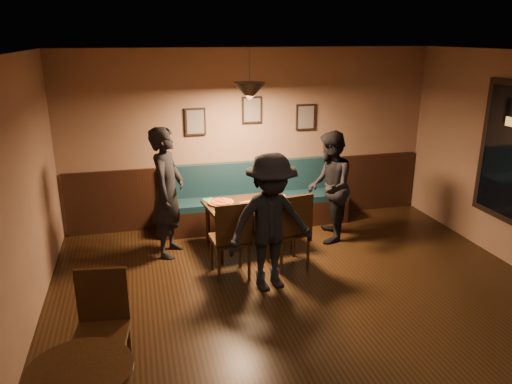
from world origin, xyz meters
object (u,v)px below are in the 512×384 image
chair_near_right (288,229)px  diner_left (168,193)px  tabasco_bottle (282,197)px  dining_table (250,225)px  chair_near_left (230,238)px  diner_front (271,223)px  cafe_chair_far (101,333)px  soda_glass (297,202)px  booth_bench (256,196)px  diner_right (329,187)px

chair_near_right → diner_left: size_ratio=0.57×
diner_left → tabasco_bottle: bearing=-69.6°
dining_table → chair_near_left: chair_near_left is taller
diner_front → cafe_chair_far: (-1.90, -1.32, -0.33)m
dining_table → diner_front: 1.35m
diner_front → chair_near_left: bearing=122.4°
soda_glass → tabasco_bottle: (-0.12, 0.31, -0.01)m
chair_near_left → diner_front: (0.41, -0.44, 0.33)m
soda_glass → diner_front: bearing=-124.6°
booth_bench → chair_near_left: size_ratio=2.89×
chair_near_right → tabasco_bottle: (0.12, 0.71, 0.21)m
dining_table → booth_bench: bearing=62.8°
diner_right → cafe_chair_far: bearing=-30.4°
booth_bench → soda_glass: booth_bench is taller
diner_left → chair_near_right: bearing=-94.6°
diner_right → diner_front: (-1.25, -1.22, 0.02)m
chair_near_right → diner_left: (-1.51, 0.76, 0.39)m
booth_bench → tabasco_bottle: 0.84m
soda_glass → cafe_chair_far: (-2.54, -2.25, -0.22)m
dining_table → diner_right: 1.30m
diner_left → tabasco_bottle: 1.64m
soda_glass → tabasco_bottle: size_ratio=1.13×
diner_right → soda_glass: size_ratio=12.37×
tabasco_bottle → cafe_chair_far: (-2.42, -2.56, -0.22)m
diner_front → chair_near_right: bearing=42.5°
booth_bench → cafe_chair_far: cafe_chair_far is taller
chair_near_left → soda_glass: size_ratio=7.72×
tabasco_bottle → cafe_chair_far: bearing=-133.5°
chair_near_left → soda_glass: bearing=20.9°
diner_left → diner_right: bearing=-69.6°
soda_glass → cafe_chair_far: 3.40m
dining_table → soda_glass: soda_glass is taller
soda_glass → dining_table: bearing=152.0°
chair_near_left → diner_left: size_ratio=0.57×
soda_glass → tabasco_bottle: 0.33m
soda_glass → booth_bench: bearing=105.7°
dining_table → chair_near_left: 0.94m
soda_glass → diner_right: bearing=25.4°
chair_near_right → booth_bench: bearing=82.8°
chair_near_right → tabasco_bottle: chair_near_right is taller
diner_front → booth_bench: bearing=70.0°
booth_bench → chair_near_right: size_ratio=2.86×
booth_bench → diner_left: bearing=-152.8°
booth_bench → diner_left: diner_left is taller
diner_right → soda_glass: 0.68m
diner_right → soda_glass: bearing=-43.8°
diner_left → soda_glass: size_ratio=13.57×
soda_glass → cafe_chair_far: bearing=-138.6°
booth_bench → diner_front: (-0.33, -2.03, 0.35)m
booth_bench → chair_near_right: bearing=-87.6°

